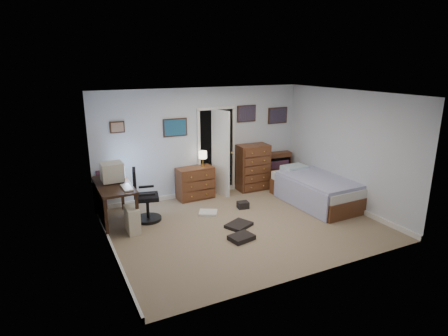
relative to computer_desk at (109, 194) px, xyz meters
The scene contains 15 objects.
floor 2.65m from the computer_desk, 27.20° to the right, with size 5.00×4.00×0.02m, color gray.
computer_desk is the anchor object (origin of this frame).
crt_monitor 0.43m from the computer_desk, 51.99° to the left, with size 0.42×0.39×0.38m.
keyboard 0.49m from the computer_desk, 51.76° to the right, with size 0.16×0.43×0.03m, color beige.
pc_tower 0.73m from the computer_desk, 61.59° to the right, with size 0.22×0.45×0.48m.
office_chair 0.68m from the computer_desk, 13.15° to the right, with size 0.62×0.62×1.07m.
media_stack 0.89m from the computer_desk, 91.63° to the left, with size 0.17×0.17×0.87m, color maroon.
low_dresser 2.11m from the computer_desk, 16.51° to the left, with size 0.83×0.41×0.74m, color brown.
table_lamp 2.32m from the computer_desk, 15.09° to the left, with size 0.19×0.19×0.36m.
doorway 2.89m from the computer_desk, 22.45° to the left, with size 0.96×1.12×2.05m.
tall_dresser 3.56m from the computer_desk, ahead, with size 0.76×0.45×1.12m, color brown.
headboard_bookcase 4.28m from the computer_desk, ahead, with size 0.93×0.28×0.83m.
bed 4.38m from the computer_desk, 11.35° to the right, with size 1.16×2.08×0.67m.
wall_posters 3.18m from the computer_desk, 15.57° to the left, with size 4.38×0.04×0.60m.
floor_clutter 2.48m from the computer_desk, 27.03° to the right, with size 1.17×1.76×0.15m.
Camera 1 is at (-3.29, -5.84, 3.05)m, focal length 30.00 mm.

